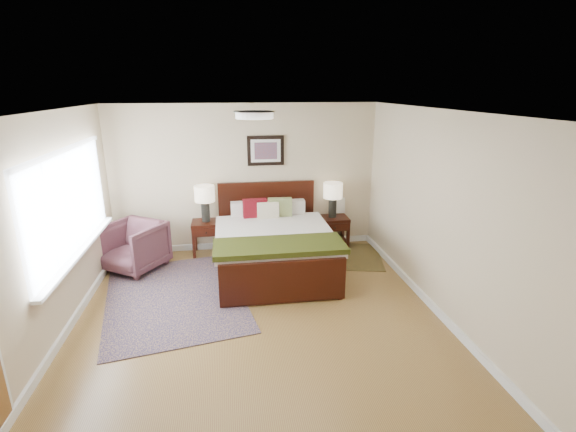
# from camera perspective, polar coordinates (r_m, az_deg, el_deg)

# --- Properties ---
(floor) EXTENTS (5.00, 5.00, 0.00)m
(floor) POSITION_cam_1_polar(r_m,az_deg,el_deg) (5.31, -3.96, -13.95)
(floor) COLOR olive
(floor) RESTS_ON ground
(back_wall) EXTENTS (4.50, 0.04, 2.50)m
(back_wall) POSITION_cam_1_polar(r_m,az_deg,el_deg) (7.20, -5.82, 5.15)
(back_wall) COLOR #BFAA8B
(back_wall) RESTS_ON ground
(front_wall) EXTENTS (4.50, 0.04, 2.50)m
(front_wall) POSITION_cam_1_polar(r_m,az_deg,el_deg) (2.54, 0.36, -18.78)
(front_wall) COLOR #BFAA8B
(front_wall) RESTS_ON ground
(left_wall) EXTENTS (0.04, 5.00, 2.50)m
(left_wall) POSITION_cam_1_polar(r_m,az_deg,el_deg) (5.15, -30.11, -2.06)
(left_wall) COLOR #BFAA8B
(left_wall) RESTS_ON ground
(right_wall) EXTENTS (0.04, 5.00, 2.50)m
(right_wall) POSITION_cam_1_polar(r_m,az_deg,el_deg) (5.42, 20.17, 0.13)
(right_wall) COLOR #BFAA8B
(right_wall) RESTS_ON ground
(ceiling) EXTENTS (4.50, 5.00, 0.02)m
(ceiling) POSITION_cam_1_polar(r_m,az_deg,el_deg) (4.55, -4.63, 14.08)
(ceiling) COLOR white
(ceiling) RESTS_ON back_wall
(window) EXTENTS (0.11, 2.72, 1.32)m
(window) POSITION_cam_1_polar(r_m,az_deg,el_deg) (5.72, -27.38, 1.43)
(window) COLOR silver
(window) RESTS_ON left_wall
(ceil_fixture) EXTENTS (0.44, 0.44, 0.08)m
(ceil_fixture) POSITION_cam_1_polar(r_m,az_deg,el_deg) (4.55, -4.61, 13.65)
(ceil_fixture) COLOR white
(ceil_fixture) RESTS_ON ceiling
(bed) EXTENTS (1.79, 2.17, 1.17)m
(bed) POSITION_cam_1_polar(r_m,az_deg,el_deg) (6.40, -2.00, -2.97)
(bed) COLOR black
(bed) RESTS_ON ground
(wall_art) EXTENTS (0.62, 0.05, 0.50)m
(wall_art) POSITION_cam_1_polar(r_m,az_deg,el_deg) (7.11, -3.07, 8.91)
(wall_art) COLOR black
(wall_art) RESTS_ON back_wall
(nightstand_left) EXTENTS (0.49, 0.44, 0.58)m
(nightstand_left) POSITION_cam_1_polar(r_m,az_deg,el_deg) (7.17, -11.07, -1.72)
(nightstand_left) COLOR black
(nightstand_left) RESTS_ON ground
(nightstand_right) EXTENTS (0.56, 0.42, 0.55)m
(nightstand_right) POSITION_cam_1_polar(r_m,az_deg,el_deg) (7.43, 6.03, -1.73)
(nightstand_right) COLOR black
(nightstand_right) RESTS_ON ground
(lamp_left) EXTENTS (0.33, 0.33, 0.61)m
(lamp_left) POSITION_cam_1_polar(r_m,az_deg,el_deg) (7.03, -11.32, 2.56)
(lamp_left) COLOR black
(lamp_left) RESTS_ON nightstand_left
(lamp_right) EXTENTS (0.33, 0.33, 0.61)m
(lamp_right) POSITION_cam_1_polar(r_m,az_deg,el_deg) (7.26, 6.16, 3.05)
(lamp_right) COLOR black
(lamp_right) RESTS_ON nightstand_right
(armchair) EXTENTS (1.14, 1.14, 0.76)m
(armchair) POSITION_cam_1_polar(r_m,az_deg,el_deg) (6.91, -20.39, -3.93)
(armchair) COLOR brown
(armchair) RESTS_ON ground
(rug_persian) EXTENTS (2.19, 2.77, 0.01)m
(rug_persian) POSITION_cam_1_polar(r_m,az_deg,el_deg) (6.00, -15.24, -10.58)
(rug_persian) COLOR #0B103A
(rug_persian) RESTS_ON ground
(rug_navy) EXTENTS (1.02, 1.33, 0.01)m
(rug_navy) POSITION_cam_1_polar(r_m,az_deg,el_deg) (7.18, 9.37, -5.45)
(rug_navy) COLOR black
(rug_navy) RESTS_ON ground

